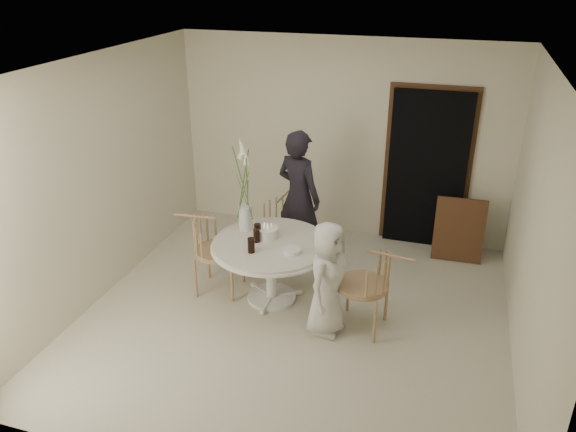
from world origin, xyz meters
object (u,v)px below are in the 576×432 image
(chair_left, at_px, (207,242))
(birthday_cake, at_px, (267,232))
(girl, at_px, (299,197))
(table, at_px, (271,251))
(chair_far, at_px, (279,219))
(chair_right, at_px, (375,280))
(flower_vase, at_px, (245,198))
(boy, at_px, (327,279))

(chair_left, relative_size, birthday_cake, 3.90)
(chair_left, relative_size, girl, 0.55)
(table, xyz_separation_m, chair_left, (-0.78, 0.00, -0.00))
(chair_left, bearing_deg, girl, -42.40)
(table, height_order, birthday_cake, birthday_cake)
(birthday_cake, bearing_deg, table, -53.84)
(chair_far, xyz_separation_m, chair_right, (1.43, -1.25, 0.08))
(table, distance_m, chair_far, 1.03)
(flower_vase, bearing_deg, chair_far, 78.62)
(chair_right, relative_size, chair_left, 0.99)
(table, relative_size, flower_vase, 1.20)
(flower_vase, bearing_deg, table, -30.50)
(chair_right, relative_size, boy, 0.76)
(table, height_order, chair_right, chair_right)
(table, height_order, girl, girl)
(chair_far, bearing_deg, girl, 11.96)
(girl, height_order, flower_vase, flower_vase)
(chair_right, distance_m, girl, 1.76)
(girl, bearing_deg, chair_far, 30.68)
(chair_right, xyz_separation_m, girl, (-1.18, 1.28, 0.25))
(chair_right, bearing_deg, chair_left, -89.78)
(table, bearing_deg, girl, 88.95)
(chair_right, relative_size, birthday_cake, 3.87)
(chair_left, relative_size, flower_vase, 0.86)
(chair_far, xyz_separation_m, boy, (0.96, -1.40, 0.09))
(table, height_order, boy, boy)
(table, distance_m, chair_right, 1.23)
(boy, bearing_deg, chair_right, -59.55)
(chair_left, height_order, boy, boy)
(chair_right, bearing_deg, boy, -64.58)
(boy, xyz_separation_m, birthday_cake, (-0.82, 0.50, 0.17))
(chair_right, distance_m, chair_left, 1.99)
(girl, height_order, boy, girl)
(table, xyz_separation_m, boy, (0.74, -0.40, 0.00))
(flower_vase, bearing_deg, chair_left, -150.30)
(boy, relative_size, birthday_cake, 5.10)
(table, height_order, flower_vase, flower_vase)
(birthday_cake, bearing_deg, flower_vase, 158.66)
(boy, distance_m, birthday_cake, 0.97)
(boy, relative_size, flower_vase, 1.12)
(chair_far, distance_m, birthday_cake, 0.94)
(girl, bearing_deg, birthday_cake, 107.31)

